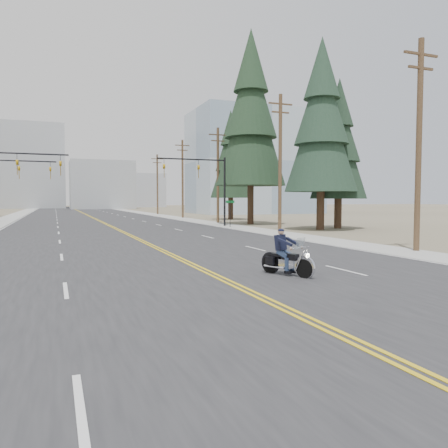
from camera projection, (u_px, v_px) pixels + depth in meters
ground_plane at (279, 307)px, 11.05m from camera, size 400.00×400.00×0.00m
road at (87, 215)px, 76.19m from camera, size 20.00×200.00×0.01m
sidewalk_left at (14, 216)px, 72.04m from camera, size 3.00×200.00×0.01m
sidewalk_right at (152, 214)px, 80.35m from camera, size 3.00×200.00×0.01m
traffic_mast_left at (7, 174)px, 37.31m from camera, size 7.10×0.26×7.00m
traffic_mast_right at (206, 177)px, 43.80m from camera, size 7.10×0.26×7.00m
traffic_mast_far at (12, 178)px, 44.63m from camera, size 6.10×0.26×7.00m
street_sign at (230, 209)px, 42.77m from camera, size 0.90×0.06×2.62m
utility_pole_a at (419, 142)px, 22.69m from camera, size 2.20×0.30×11.00m
utility_pole_b at (280, 161)px, 36.64m from camera, size 2.20×0.30×11.50m
utility_pole_c at (218, 174)px, 50.61m from camera, size 2.20×0.30×11.00m
utility_pole_d at (183, 177)px, 64.56m from camera, size 2.20×0.30×11.50m
utility_pole_e at (157, 183)px, 80.39m from camera, size 2.20×0.30×11.00m
glass_building at (253, 163)px, 87.20m from camera, size 24.00×16.00×20.00m
haze_bldg_b at (102, 185)px, 129.88m from camera, size 18.00×14.00×14.00m
haze_bldg_c at (220, 178)px, 127.38m from camera, size 16.00×12.00×18.00m
haze_bldg_d at (31, 167)px, 136.27m from camera, size 20.00×15.00×26.00m
haze_bldg_e at (143, 191)px, 159.35m from camera, size 14.00×14.00×12.00m
motorcyclist at (287, 252)px, 15.52m from camera, size 1.68×2.34×1.68m
conifer_near at (321, 120)px, 38.84m from camera, size 6.47×6.47×17.13m
conifer_mid at (339, 143)px, 40.86m from camera, size 5.26×5.26×14.02m
conifer_tall at (251, 113)px, 47.74m from camera, size 7.67×7.67×21.31m
conifer_far at (231, 157)px, 59.42m from camera, size 5.55×5.55×14.86m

